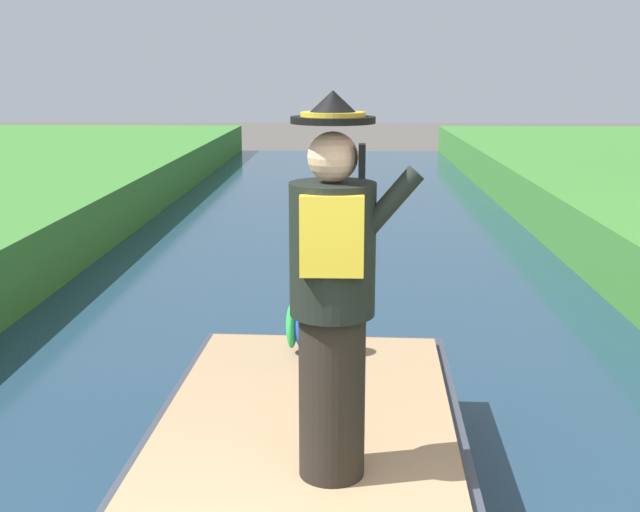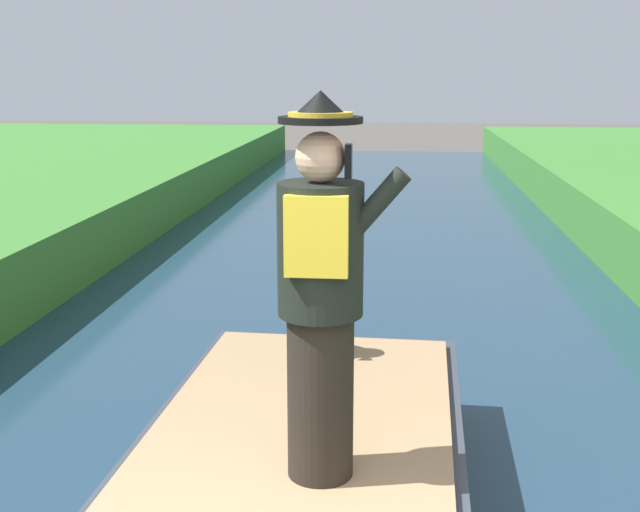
{
  "view_description": "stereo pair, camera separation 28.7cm",
  "coord_description": "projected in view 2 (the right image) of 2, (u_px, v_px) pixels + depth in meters",
  "views": [
    {
      "loc": [
        0.23,
        -1.97,
        2.64
      ],
      "look_at": [
        0.08,
        2.45,
        1.61
      ],
      "focal_mm": 44.62,
      "sensor_mm": 36.0,
      "label": 1
    },
    {
      "loc": [
        0.52,
        -1.95,
        2.64
      ],
      "look_at": [
        0.08,
        2.45,
        1.61
      ],
      "focal_mm": 44.62,
      "sensor_mm": 36.0,
      "label": 2
    }
  ],
  "objects": [
    {
      "name": "parrot_plush",
      "position": [
        320.0,
        320.0,
        5.51
      ],
      "size": [
        0.36,
        0.35,
        0.57
      ],
      "color": "blue",
      "rests_on": "boat"
    },
    {
      "name": "person_pirate",
      "position": [
        321.0,
        293.0,
        3.7
      ],
      "size": [
        0.61,
        0.42,
        1.85
      ],
      "rotation": [
        0.0,
        0.0,
        0.22
      ],
      "color": "black",
      "rests_on": "boat"
    }
  ]
}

